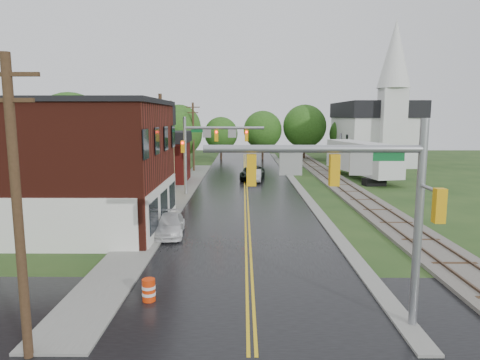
{
  "coord_description": "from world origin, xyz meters",
  "views": [
    {
      "loc": [
        -0.29,
        -12.0,
        7.26
      ],
      "look_at": [
        -0.47,
        13.11,
        3.5
      ],
      "focal_mm": 32.0,
      "sensor_mm": 36.0,
      "label": 1
    }
  ],
  "objects_px": {
    "pickup_white": "(170,225)",
    "traffic_signal_near": "(357,186)",
    "sedan_silver": "(255,176)",
    "construction_barrel": "(149,290)",
    "suv_dark": "(252,173)",
    "traffic_signal_far": "(208,141)",
    "utility_pole_a": "(17,205)",
    "utility_pole_c": "(193,136)",
    "tree_left_e": "(180,134)",
    "church": "(376,126)",
    "utility_pole_b": "(161,148)",
    "tree_left_b": "(72,131)",
    "brick_building": "(52,165)",
    "semi_trailer": "(362,157)",
    "tree_left_c": "(131,139)"
  },
  "relations": [
    {
      "from": "utility_pole_b",
      "to": "construction_barrel",
      "type": "height_order",
      "value": "utility_pole_b"
    },
    {
      "from": "utility_pole_a",
      "to": "utility_pole_c",
      "type": "distance_m",
      "value": 44.0
    },
    {
      "from": "utility_pole_a",
      "to": "construction_barrel",
      "type": "distance_m",
      "value": 6.48
    },
    {
      "from": "church",
      "to": "utility_pole_b",
      "type": "xyz_separation_m",
      "value": [
        -26.8,
        -31.74,
        -1.11
      ]
    },
    {
      "from": "tree_left_e",
      "to": "utility_pole_b",
      "type": "bearing_deg",
      "value": -85.1
    },
    {
      "from": "utility_pole_a",
      "to": "pickup_white",
      "type": "relative_size",
      "value": 2.15
    },
    {
      "from": "traffic_signal_far",
      "to": "construction_barrel",
      "type": "relative_size",
      "value": 8.03
    },
    {
      "from": "sedan_silver",
      "to": "semi_trailer",
      "type": "bearing_deg",
      "value": 13.01
    },
    {
      "from": "tree_left_b",
      "to": "sedan_silver",
      "type": "xyz_separation_m",
      "value": [
        18.87,
        3.37,
        -5.04
      ]
    },
    {
      "from": "brick_building",
      "to": "sedan_silver",
      "type": "bearing_deg",
      "value": 56.32
    },
    {
      "from": "traffic_signal_near",
      "to": "tree_left_b",
      "type": "bearing_deg",
      "value": 125.49
    },
    {
      "from": "utility_pole_a",
      "to": "construction_barrel",
      "type": "xyz_separation_m",
      "value": [
        2.79,
        4.0,
        -4.26
      ]
    },
    {
      "from": "traffic_signal_far",
      "to": "construction_barrel",
      "type": "bearing_deg",
      "value": -91.35
    },
    {
      "from": "tree_left_c",
      "to": "sedan_silver",
      "type": "xyz_separation_m",
      "value": [
        14.87,
        -4.63,
        -3.84
      ]
    },
    {
      "from": "tree_left_c",
      "to": "tree_left_b",
      "type": "bearing_deg",
      "value": -116.56
    },
    {
      "from": "traffic_signal_near",
      "to": "construction_barrel",
      "type": "height_order",
      "value": "traffic_signal_near"
    },
    {
      "from": "utility_pole_a",
      "to": "utility_pole_c",
      "type": "relative_size",
      "value": 1.0
    },
    {
      "from": "utility_pole_b",
      "to": "construction_barrel",
      "type": "bearing_deg",
      "value": -81.19
    },
    {
      "from": "semi_trailer",
      "to": "utility_pole_c",
      "type": "bearing_deg",
      "value": 162.75
    },
    {
      "from": "brick_building",
      "to": "pickup_white",
      "type": "relative_size",
      "value": 3.41
    },
    {
      "from": "traffic_signal_near",
      "to": "pickup_white",
      "type": "relative_size",
      "value": 1.75
    },
    {
      "from": "church",
      "to": "traffic_signal_far",
      "type": "bearing_deg",
      "value": -131.27
    },
    {
      "from": "traffic_signal_near",
      "to": "utility_pole_b",
      "type": "height_order",
      "value": "utility_pole_b"
    },
    {
      "from": "sedan_silver",
      "to": "pickup_white",
      "type": "relative_size",
      "value": 0.98
    },
    {
      "from": "suv_dark",
      "to": "construction_barrel",
      "type": "height_order",
      "value": "suv_dark"
    },
    {
      "from": "utility_pole_c",
      "to": "pickup_white",
      "type": "height_order",
      "value": "utility_pole_c"
    },
    {
      "from": "sedan_silver",
      "to": "construction_barrel",
      "type": "distance_m",
      "value": 31.67
    },
    {
      "from": "tree_left_c",
      "to": "suv_dark",
      "type": "distance_m",
      "value": 15.43
    },
    {
      "from": "traffic_signal_near",
      "to": "traffic_signal_far",
      "type": "distance_m",
      "value": 25.94
    },
    {
      "from": "tree_left_e",
      "to": "pickup_white",
      "type": "xyz_separation_m",
      "value": [
        4.05,
        -32.33,
        -4.21
      ]
    },
    {
      "from": "church",
      "to": "utility_pole_b",
      "type": "height_order",
      "value": "church"
    },
    {
      "from": "church",
      "to": "sedan_silver",
      "type": "xyz_separation_m",
      "value": [
        -18.98,
        -18.47,
        -5.16
      ]
    },
    {
      "from": "brick_building",
      "to": "traffic_signal_far",
      "type": "height_order",
      "value": "brick_building"
    },
    {
      "from": "utility_pole_b",
      "to": "tree_left_b",
      "type": "height_order",
      "value": "tree_left_b"
    },
    {
      "from": "utility_pole_a",
      "to": "traffic_signal_far",
      "type": "bearing_deg",
      "value": 82.97
    },
    {
      "from": "traffic_signal_far",
      "to": "utility_pole_a",
      "type": "distance_m",
      "value": 27.2
    },
    {
      "from": "utility_pole_c",
      "to": "semi_trailer",
      "type": "xyz_separation_m",
      "value": [
        20.33,
        -6.31,
        -2.23
      ]
    },
    {
      "from": "utility_pole_a",
      "to": "utility_pole_b",
      "type": "relative_size",
      "value": 1.0
    },
    {
      "from": "brick_building",
      "to": "sedan_silver",
      "type": "relative_size",
      "value": 3.5
    },
    {
      "from": "brick_building",
      "to": "traffic_signal_far",
      "type": "bearing_deg",
      "value": 53.08
    },
    {
      "from": "traffic_signal_far",
      "to": "utility_pole_b",
      "type": "distance_m",
      "value": 6.01
    },
    {
      "from": "brick_building",
      "to": "traffic_signal_near",
      "type": "distance_m",
      "value": 20.6
    },
    {
      "from": "utility_pole_c",
      "to": "pickup_white",
      "type": "xyz_separation_m",
      "value": [
        2.0,
        -30.43,
        -4.11
      ]
    },
    {
      "from": "traffic_signal_far",
      "to": "suv_dark",
      "type": "bearing_deg",
      "value": 66.54
    },
    {
      "from": "utility_pole_a",
      "to": "utility_pole_b",
      "type": "height_order",
      "value": "same"
    },
    {
      "from": "pickup_white",
      "to": "traffic_signal_near",
      "type": "bearing_deg",
      "value": -59.09
    },
    {
      "from": "utility_pole_a",
      "to": "traffic_signal_near",
      "type": "bearing_deg",
      "value": 11.02
    },
    {
      "from": "church",
      "to": "pickup_white",
      "type": "distance_m",
      "value": 47.5
    },
    {
      "from": "tree_left_c",
      "to": "semi_trailer",
      "type": "height_order",
      "value": "tree_left_c"
    },
    {
      "from": "brick_building",
      "to": "construction_barrel",
      "type": "distance_m",
      "value": 14.37
    }
  ]
}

